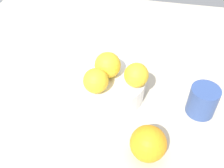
% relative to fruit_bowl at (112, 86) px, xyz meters
% --- Properties ---
extents(ground_plane, '(1.10, 1.10, 0.02)m').
position_rel_fruit_bowl_xyz_m(ground_plane, '(0.00, 0.00, -0.04)').
color(ground_plane, '#BCB29E').
extents(fruit_bowl, '(0.17, 0.17, 0.06)m').
position_rel_fruit_bowl_xyz_m(fruit_bowl, '(0.00, 0.00, 0.00)').
color(fruit_bowl, white).
rests_on(fruit_bowl, ground_plane).
extents(orange_in_bowl_0, '(0.07, 0.07, 0.07)m').
position_rel_fruit_bowl_xyz_m(orange_in_bowl_0, '(-0.01, -0.01, 0.06)').
color(orange_in_bowl_0, yellow).
rests_on(orange_in_bowl_0, fruit_bowl).
extents(orange_in_bowl_1, '(0.06, 0.06, 0.06)m').
position_rel_fruit_bowl_xyz_m(orange_in_bowl_1, '(0.05, -0.03, 0.06)').
color(orange_in_bowl_1, yellow).
rests_on(orange_in_bowl_1, fruit_bowl).
extents(orange_in_bowl_2, '(0.06, 0.06, 0.06)m').
position_rel_fruit_bowl_xyz_m(orange_in_bowl_2, '(0.01, 0.06, 0.06)').
color(orange_in_bowl_2, yellow).
rests_on(orange_in_bowl_2, fruit_bowl).
extents(orange_loose_0, '(0.08, 0.08, 0.08)m').
position_rel_fruit_bowl_xyz_m(orange_loose_0, '(0.17, 0.11, 0.01)').
color(orange_loose_0, orange).
rests_on(orange_loose_0, ground_plane).
extents(ceramic_cup, '(0.07, 0.07, 0.08)m').
position_rel_fruit_bowl_xyz_m(ceramic_cup, '(0.02, 0.23, 0.01)').
color(ceramic_cup, '#334C8C').
rests_on(ceramic_cup, ground_plane).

